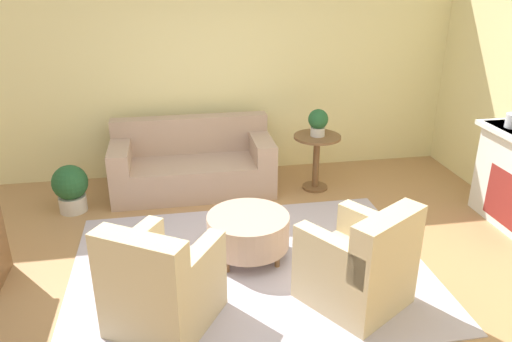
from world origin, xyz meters
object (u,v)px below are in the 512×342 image
at_px(couch, 193,165).
at_px(armchair_left, 161,286).
at_px(armchair_right, 360,266).
at_px(potted_plant_floor, 71,187).
at_px(ottoman_table, 248,230).
at_px(side_table, 317,153).
at_px(potted_plant_on_side_table, 318,121).

distance_m(couch, armchair_left, 2.55).
bearing_deg(armchair_left, armchair_right, 0.00).
bearing_deg(armchair_right, couch, 115.61).
bearing_deg(potted_plant_floor, couch, 14.63).
height_order(armchair_left, potted_plant_floor, armchair_left).
xyz_separation_m(armchair_left, ottoman_table, (0.81, 0.86, -0.07)).
bearing_deg(couch, potted_plant_floor, -165.37).
height_order(side_table, potted_plant_on_side_table, potted_plant_on_side_table).
xyz_separation_m(ottoman_table, potted_plant_floor, (-1.82, 1.30, 0.01)).
distance_m(armchair_left, potted_plant_on_side_table, 3.01).
xyz_separation_m(side_table, potted_plant_on_side_table, (0.00, 0.00, 0.40)).
distance_m(couch, potted_plant_on_side_table, 1.63).
height_order(armchair_right, side_table, armchair_right).
bearing_deg(potted_plant_floor, armchair_left, -64.98).
height_order(armchair_left, armchair_right, same).
bearing_deg(potted_plant_on_side_table, armchair_right, -97.50).
xyz_separation_m(ottoman_table, potted_plant_on_side_table, (1.08, 1.42, 0.59)).
relative_size(ottoman_table, potted_plant_on_side_table, 2.38).
bearing_deg(armchair_right, ottoman_table, 132.26).
bearing_deg(potted_plant_floor, potted_plant_on_side_table, 2.46).
bearing_deg(armchair_right, armchair_left, -180.00).
height_order(couch, ottoman_table, couch).
relative_size(armchair_right, potted_plant_on_side_table, 3.08).
xyz_separation_m(couch, potted_plant_floor, (-1.39, -0.36, -0.02)).
bearing_deg(potted_plant_on_side_table, armchair_left, -129.73).
distance_m(armchair_right, potted_plant_floor, 3.38).
bearing_deg(armchair_left, ottoman_table, 46.61).
height_order(armchair_left, ottoman_table, armchair_left).
bearing_deg(armchair_left, potted_plant_floor, 115.02).
relative_size(armchair_left, potted_plant_floor, 1.83).
bearing_deg(couch, armchair_left, -98.75).
xyz_separation_m(side_table, potted_plant_floor, (-2.90, -0.12, -0.18)).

